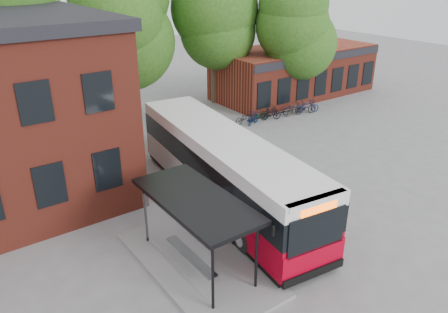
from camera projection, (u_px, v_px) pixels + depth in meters
ground at (270, 216)px, 19.73m from camera, size 100.00×100.00×0.00m
shop_row at (295, 71)px, 37.32m from camera, size 14.00×6.20×4.00m
bus_shelter at (197, 232)px, 15.99m from camera, size 3.60×7.00×2.90m
bike_rail at (275, 116)px, 32.02m from camera, size 5.20×0.10×0.38m
tree_0 at (21, 54)px, 26.16m from camera, size 7.92×7.92×11.00m
tree_1 at (124, 45)px, 30.76m from camera, size 7.92×7.92×10.40m
tree_2 at (214, 34)px, 33.64m from camera, size 7.92×7.92×11.00m
tree_3 at (296, 46)px, 33.69m from camera, size 7.04×7.04×9.28m
city_bus at (223, 170)px, 20.22m from camera, size 4.43×13.59×3.39m
bicycle_0 at (245, 118)px, 30.91m from camera, size 1.68×0.60×0.88m
bicycle_1 at (253, 118)px, 30.82m from camera, size 1.53×0.91×0.89m
bicycle_2 at (260, 115)px, 31.47m from camera, size 1.64×0.72×0.83m
bicycle_3 at (271, 114)px, 31.64m from camera, size 1.63×0.98×0.95m
bicycle_4 at (269, 111)px, 32.38m from camera, size 1.53×0.54×0.80m
bicycle_5 at (293, 110)px, 32.54m from camera, size 1.58×0.54×0.93m
bicycle_6 at (292, 108)px, 32.87m from camera, size 1.76×0.79×0.90m
bicycle_7 at (306, 107)px, 32.89m from camera, size 1.88×0.96×1.09m
bicycle_extra_0 at (307, 106)px, 33.28m from camera, size 1.94×1.35×0.97m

